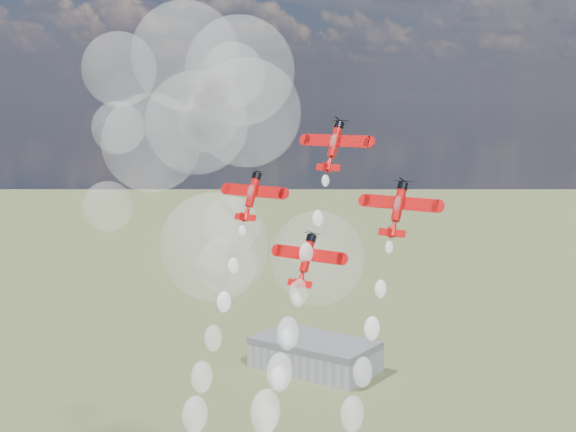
# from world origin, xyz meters

# --- Properties ---
(hangar) EXTENTS (50.00, 28.00, 13.00)m
(hangar) POSITION_xyz_m (-120.00, 180.00, 6.50)
(hangar) COLOR gray
(hangar) RESTS_ON ground
(plane_lead) EXTENTS (11.59, 5.63, 7.76)m
(plane_lead) POSITION_xyz_m (-8.79, 12.85, 105.68)
(plane_lead) COLOR red
(plane_lead) RESTS_ON ground
(plane_left) EXTENTS (11.59, 5.63, 7.76)m
(plane_left) POSITION_xyz_m (-21.76, 9.06, 97.43)
(plane_left) COLOR red
(plane_left) RESTS_ON ground
(plane_right) EXTENTS (11.59, 5.63, 7.76)m
(plane_right) POSITION_xyz_m (4.18, 9.06, 97.43)
(plane_right) COLOR red
(plane_right) RESTS_ON ground
(plane_slot) EXTENTS (11.59, 5.63, 7.76)m
(plane_slot) POSITION_xyz_m (-8.79, 5.26, 89.18)
(plane_slot) COLOR red
(plane_slot) RESTS_ON ground
(drifted_smoke_cloud) EXTENTS (65.03, 40.84, 57.80)m
(drifted_smoke_cloud) POSITION_xyz_m (-44.76, 25.24, 105.34)
(drifted_smoke_cloud) COLOR white
(drifted_smoke_cloud) RESTS_ON ground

